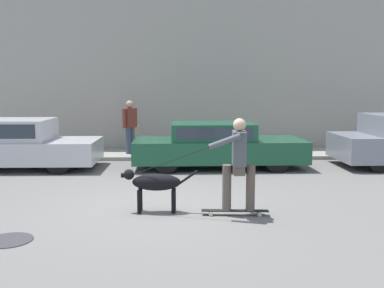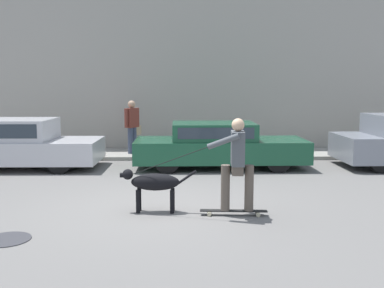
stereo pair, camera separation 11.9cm
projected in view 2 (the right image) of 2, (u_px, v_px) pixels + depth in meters
ground_plane at (160, 207)px, 7.95m from camera, size 36.00×36.00×0.00m
back_wall at (170, 67)px, 14.50m from camera, size 32.00×0.30×5.45m
sidewalk_curb at (170, 154)px, 13.74m from camera, size 30.00×1.88×0.10m
parked_car_0 at (12, 145)px, 11.56m from camera, size 4.38×1.76×1.28m
parked_car_1 at (219, 146)px, 11.67m from camera, size 4.43×1.74×1.18m
dog at (153, 183)px, 7.56m from camera, size 1.30×0.32×0.74m
skateboarder at (237, 161)px, 7.30m from camera, size 2.33×0.61×1.61m
pedestrian_with_bag at (132, 124)px, 13.44m from camera, size 0.45×0.66×1.58m
manhole_cover at (7, 239)px, 6.24m from camera, size 0.65×0.65×0.01m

